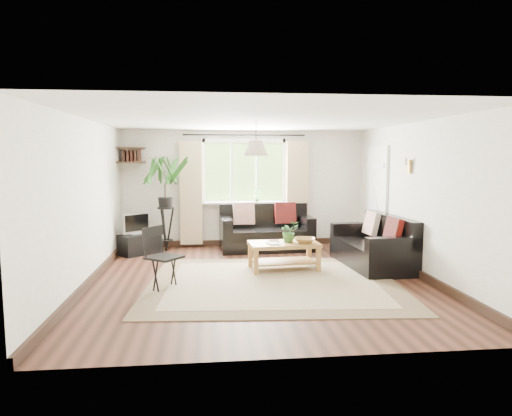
{
  "coord_description": "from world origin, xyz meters",
  "views": [
    {
      "loc": [
        -0.75,
        -6.73,
        1.85
      ],
      "look_at": [
        0.0,
        0.4,
        1.05
      ],
      "focal_mm": 32.0,
      "sensor_mm": 36.0,
      "label": 1
    }
  ],
  "objects": [
    {
      "name": "rug",
      "position": [
        0.19,
        -0.22,
        0.01
      ],
      "size": [
        3.85,
        3.37,
        0.02
      ],
      "primitive_type": "cube",
      "rotation": [
        0.0,
        0.0,
        -0.07
      ],
      "color": "beige",
      "rests_on": "floor"
    },
    {
      "name": "corner_shelf",
      "position": [
        -2.25,
        2.5,
        1.89
      ],
      "size": [
        0.5,
        0.5,
        0.34
      ],
      "primitive_type": null,
      "color": "black",
      "rests_on": "wall_back"
    },
    {
      "name": "tv_stand",
      "position": [
        -2.08,
        2.06,
        0.2
      ],
      "size": [
        0.82,
        0.78,
        0.39
      ],
      "primitive_type": "cube",
      "rotation": [
        0.0,
        0.0,
        0.7
      ],
      "color": "black",
      "rests_on": "floor"
    },
    {
      "name": "floor",
      "position": [
        0.0,
        0.0,
        0.0
      ],
      "size": [
        5.5,
        5.5,
        0.0
      ],
      "primitive_type": "plane",
      "color": "black",
      "rests_on": "ground"
    },
    {
      "name": "ceiling",
      "position": [
        0.0,
        0.0,
        2.4
      ],
      "size": [
        5.5,
        5.5,
        0.0
      ],
      "primitive_type": "plane",
      "rotation": [
        3.14,
        0.0,
        0.0
      ],
      "color": "white",
      "rests_on": "floor"
    },
    {
      "name": "wall_front",
      "position": [
        0.0,
        -2.75,
        1.2
      ],
      "size": [
        5.0,
        0.02,
        2.4
      ],
      "primitive_type": "cube",
      "color": "beige",
      "rests_on": "floor"
    },
    {
      "name": "palm_stand",
      "position": [
        -1.59,
        2.32,
        0.94
      ],
      "size": [
        0.81,
        0.81,
        1.88
      ],
      "primitive_type": null,
      "rotation": [
        0.0,
        0.0,
        0.11
      ],
      "color": "black",
      "rests_on": "floor"
    },
    {
      "name": "sofa_back",
      "position": [
        0.4,
        2.23,
        0.43
      ],
      "size": [
        1.87,
        1.0,
        0.86
      ],
      "primitive_type": null,
      "rotation": [
        0.0,
        0.0,
        0.05
      ],
      "color": "black",
      "rests_on": "floor"
    },
    {
      "name": "coffee_table",
      "position": [
        0.47,
        0.54,
        0.23
      ],
      "size": [
        1.17,
        0.7,
        0.46
      ],
      "primitive_type": null,
      "rotation": [
        0.0,
        0.0,
        0.08
      ],
      "color": "brown",
      "rests_on": "floor"
    },
    {
      "name": "wall_right",
      "position": [
        2.5,
        0.0,
        1.2
      ],
      "size": [
        0.02,
        5.5,
        2.4
      ],
      "primitive_type": "cube",
      "color": "beige",
      "rests_on": "floor"
    },
    {
      "name": "book_a",
      "position": [
        0.2,
        0.42,
        0.47
      ],
      "size": [
        0.22,
        0.27,
        0.02
      ],
      "primitive_type": "imported",
      "rotation": [
        0.0,
        0.0,
        0.18
      ],
      "color": "silver",
      "rests_on": "coffee_table"
    },
    {
      "name": "window",
      "position": [
        0.0,
        2.71,
        1.55
      ],
      "size": [
        2.5,
        0.16,
        2.16
      ],
      "primitive_type": null,
      "color": "white",
      "rests_on": "wall_back"
    },
    {
      "name": "folding_chair",
      "position": [
        -1.37,
        -0.35,
        0.44
      ],
      "size": [
        0.63,
        0.63,
        0.87
      ],
      "primitive_type": null,
      "rotation": [
        0.0,
        0.0,
        0.93
      ],
      "color": "black",
      "rests_on": "floor"
    },
    {
      "name": "sill_plant",
      "position": [
        0.25,
        2.63,
        1.06
      ],
      "size": [
        0.14,
        0.1,
        0.27
      ],
      "primitive_type": "imported",
      "color": "#2D6023",
      "rests_on": "window"
    },
    {
      "name": "wall_left",
      "position": [
        -2.5,
        0.0,
        1.2
      ],
      "size": [
        0.02,
        5.5,
        2.4
      ],
      "primitive_type": "cube",
      "color": "beige",
      "rests_on": "floor"
    },
    {
      "name": "tv",
      "position": [
        -2.12,
        2.06,
        0.6
      ],
      "size": [
        0.55,
        0.5,
        0.43
      ],
      "primitive_type": null,
      "rotation": [
        0.0,
        0.0,
        0.7
      ],
      "color": "#A5A5AA",
      "rests_on": "tv_stand"
    },
    {
      "name": "wall_back",
      "position": [
        0.0,
        2.75,
        1.2
      ],
      "size": [
        5.0,
        0.02,
        2.4
      ],
      "primitive_type": "cube",
      "color": "beige",
      "rests_on": "floor"
    },
    {
      "name": "pendant_lamp",
      "position": [
        0.0,
        0.4,
        2.05
      ],
      "size": [
        0.36,
        0.36,
        0.54
      ],
      "primitive_type": null,
      "color": "beige",
      "rests_on": "ceiling"
    },
    {
      "name": "sofa_right",
      "position": [
        2.0,
        0.64,
        0.41
      ],
      "size": [
        1.81,
        1.0,
        0.82
      ],
      "primitive_type": null,
      "rotation": [
        0.0,
        0.0,
        -1.5
      ],
      "color": "black",
      "rests_on": "floor"
    },
    {
      "name": "book_b",
      "position": [
        0.24,
        0.65,
        0.47
      ],
      "size": [
        0.18,
        0.23,
        0.02
      ],
      "primitive_type": "imported",
      "rotation": [
        0.0,
        0.0,
        -0.09
      ],
      "color": "#532521",
      "rests_on": "coffee_table"
    },
    {
      "name": "bowl",
      "position": [
        0.81,
        0.47,
        0.5
      ],
      "size": [
        0.41,
        0.41,
        0.08
      ],
      "primitive_type": "imported",
      "rotation": [
        0.0,
        0.0,
        -0.22
      ],
      "color": "olive",
      "rests_on": "coffee_table"
    },
    {
      "name": "door",
      "position": [
        2.47,
        1.7,
        1.0
      ],
      "size": [
        0.06,
        0.96,
        2.06
      ],
      "primitive_type": "cube",
      "color": "silver",
      "rests_on": "wall_right"
    },
    {
      "name": "table_plant",
      "position": [
        0.57,
        0.6,
        0.63
      ],
      "size": [
        0.38,
        0.35,
        0.35
      ],
      "primitive_type": "imported",
      "rotation": [
        0.0,
        0.0,
        0.31
      ],
      "color": "#316126",
      "rests_on": "coffee_table"
    },
    {
      "name": "wall_sconce",
      "position": [
        2.43,
        0.3,
        1.74
      ],
      "size": [
        0.12,
        0.12,
        0.28
      ],
      "primitive_type": null,
      "color": "beige",
      "rests_on": "wall_right"
    }
  ]
}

